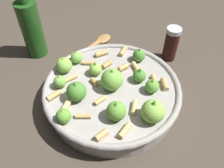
{
  "coord_description": "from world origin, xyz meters",
  "views": [
    {
      "loc": [
        -0.28,
        0.21,
        0.43
      ],
      "look_at": [
        0.0,
        0.0,
        0.06
      ],
      "focal_mm": 37.5,
      "sensor_mm": 36.0,
      "label": 1
    }
  ],
  "objects_px": {
    "pepper_shaker": "(171,44)",
    "olive_oil_bottle": "(31,28)",
    "wooden_spoon": "(85,52)",
    "cooking_pan": "(112,92)"
  },
  "relations": [
    {
      "from": "pepper_shaker",
      "to": "wooden_spoon",
      "type": "bearing_deg",
      "value": 49.61
    },
    {
      "from": "pepper_shaker",
      "to": "olive_oil_bottle",
      "type": "distance_m",
      "value": 0.37
    },
    {
      "from": "pepper_shaker",
      "to": "olive_oil_bottle",
      "type": "bearing_deg",
      "value": 49.84
    },
    {
      "from": "pepper_shaker",
      "to": "wooden_spoon",
      "type": "height_order",
      "value": "pepper_shaker"
    },
    {
      "from": "cooking_pan",
      "to": "wooden_spoon",
      "type": "height_order",
      "value": "cooking_pan"
    },
    {
      "from": "olive_oil_bottle",
      "to": "wooden_spoon",
      "type": "xyz_separation_m",
      "value": [
        -0.09,
        -0.1,
        -0.08
      ]
    },
    {
      "from": "cooking_pan",
      "to": "pepper_shaker",
      "type": "xyz_separation_m",
      "value": [
        0.03,
        -0.22,
        0.02
      ]
    },
    {
      "from": "olive_oil_bottle",
      "to": "cooking_pan",
      "type": "bearing_deg",
      "value": -166.94
    },
    {
      "from": "olive_oil_bottle",
      "to": "wooden_spoon",
      "type": "distance_m",
      "value": 0.15
    },
    {
      "from": "pepper_shaker",
      "to": "wooden_spoon",
      "type": "relative_size",
      "value": 0.4
    }
  ]
}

